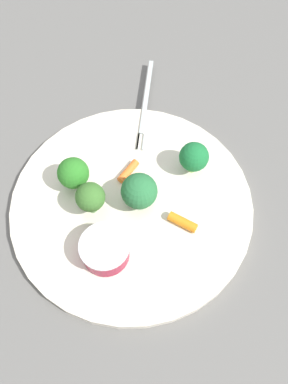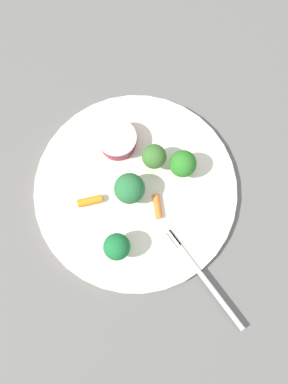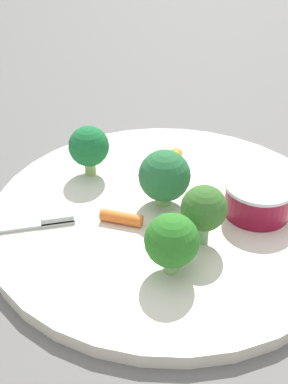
% 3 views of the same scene
% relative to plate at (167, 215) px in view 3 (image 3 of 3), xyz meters
% --- Properties ---
extents(ground_plane, '(2.40, 2.40, 0.00)m').
position_rel_plate_xyz_m(ground_plane, '(0.00, 0.00, -0.01)').
color(ground_plane, '#62605D').
extents(plate, '(0.31, 0.31, 0.01)m').
position_rel_plate_xyz_m(plate, '(0.00, 0.00, 0.00)').
color(plate, silver).
rests_on(plate, ground_plane).
extents(sauce_cup, '(0.06, 0.06, 0.03)m').
position_rel_plate_xyz_m(sauce_cup, '(0.07, -0.02, 0.02)').
color(sauce_cup, maroon).
rests_on(sauce_cup, plate).
extents(broccoli_floret_0, '(0.05, 0.05, 0.05)m').
position_rel_plate_xyz_m(broccoli_floret_0, '(-0.00, 0.01, 0.03)').
color(broccoli_floret_0, '#81C06D').
rests_on(broccoli_floret_0, plate).
extents(broccoli_floret_1, '(0.04, 0.04, 0.05)m').
position_rel_plate_xyz_m(broccoli_floret_1, '(-0.06, 0.08, 0.04)').
color(broccoli_floret_1, '#96BC68').
rests_on(broccoli_floret_1, plate).
extents(broccoli_floret_2, '(0.04, 0.04, 0.05)m').
position_rel_plate_xyz_m(broccoli_floret_2, '(-0.02, -0.07, 0.03)').
color(broccoli_floret_2, '#8CBE6D').
rests_on(broccoli_floret_2, plate).
extents(broccoli_floret_3, '(0.04, 0.04, 0.05)m').
position_rel_plate_xyz_m(broccoli_floret_3, '(0.02, -0.05, 0.04)').
color(broccoli_floret_3, '#7DB172').
rests_on(broccoli_floret_3, plate).
extents(carrot_stick_0, '(0.04, 0.03, 0.01)m').
position_rel_plate_xyz_m(carrot_stick_0, '(-0.04, -0.01, 0.01)').
color(carrot_stick_0, orange).
rests_on(carrot_stick_0, plate).
extents(carrot_stick_1, '(0.03, 0.04, 0.01)m').
position_rel_plate_xyz_m(carrot_stick_1, '(0.03, 0.07, 0.01)').
color(carrot_stick_1, orange).
rests_on(carrot_stick_1, plate).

